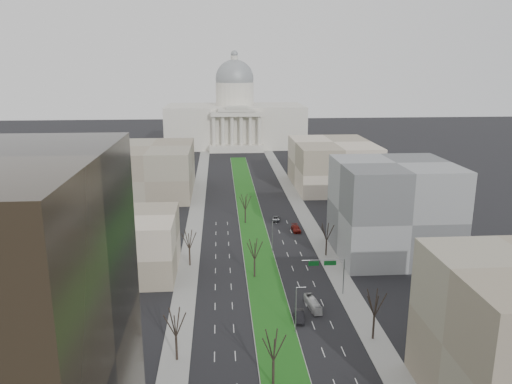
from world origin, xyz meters
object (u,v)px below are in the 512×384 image
car_black (299,316)px  box_van (313,304)px  car_red (296,228)px  car_grey_far (276,219)px

car_black → box_van: (3.40, 4.38, 0.16)m
car_red → box_van: (-3.87, -47.56, 0.18)m
car_red → car_black: bearing=-99.7°
car_red → box_van: bearing=-96.4°
car_black → car_red: 52.44m
car_red → car_grey_far: (-4.70, 10.45, -0.18)m
car_grey_far → box_van: box_van is taller
car_black → box_van: 5.54m
car_black → box_van: bearing=59.5°
car_red → box_van: size_ratio=0.79×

